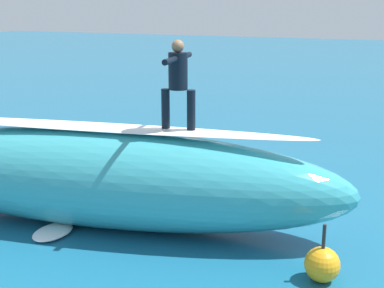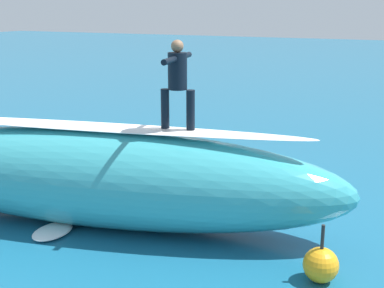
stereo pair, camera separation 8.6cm
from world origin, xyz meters
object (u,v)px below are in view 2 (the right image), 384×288
object	(u,v)px
surfboard_paddling	(203,188)
buoy_marker	(321,265)
surfboard_riding	(178,131)
surfer_riding	(178,78)
surfer_paddling	(204,180)

from	to	relation	value
surfboard_paddling	buoy_marker	size ratio (longest dim) A/B	2.11
surfboard_riding	buoy_marker	bearing A→B (deg)	155.70
buoy_marker	surfboard_paddling	bearing A→B (deg)	-42.26
surfer_riding	surfboard_paddling	bearing A→B (deg)	-86.71
surfer_riding	surfboard_paddling	xyz separation A→B (m)	(0.54, -2.36, -2.94)
surfboard_riding	surfer_paddling	size ratio (longest dim) A/B	1.08
surfboard_riding	surfer_riding	world-z (taller)	surfer_riding
surfer_riding	buoy_marker	xyz separation A→B (m)	(-2.88, 0.75, -2.68)
surfer_paddling	buoy_marker	size ratio (longest dim) A/B	1.83
surfer_paddling	buoy_marker	world-z (taller)	buoy_marker
surfer_riding	buoy_marker	bearing A→B (deg)	155.70
surfer_paddling	buoy_marker	xyz separation A→B (m)	(-3.46, 3.24, 0.09)
surfboard_paddling	surfer_paddling	distance (m)	0.21
surfboard_riding	surfer_paddling	distance (m)	3.12
surfboard_riding	buoy_marker	world-z (taller)	surfboard_riding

